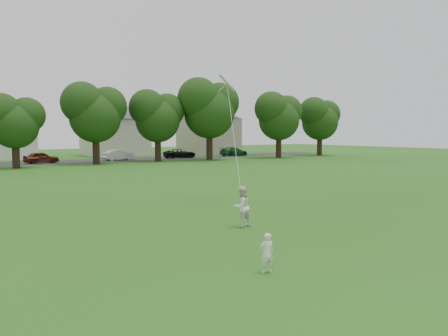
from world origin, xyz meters
TOP-DOWN VIEW (x-y plane):
  - ground at (0.00, 0.00)m, footprint 160.00×160.00m
  - street at (0.00, 42.00)m, footprint 90.00×7.00m
  - toddler at (-0.08, -0.84)m, footprint 0.40×0.31m
  - older_boy at (2.46, 3.56)m, footprint 0.76×0.63m
  - kite at (3.82, 5.96)m, footprint 1.95×3.04m
  - tree_row at (3.15, 35.63)m, footprint 81.46×7.80m
  - parked_cars at (-0.25, 41.00)m, footprint 64.34×2.47m

SIDE VIEW (x-z plane):
  - ground at x=0.00m, z-range 0.00..0.00m
  - street at x=0.00m, z-range 0.00..0.01m
  - toddler at x=-0.08m, z-range 0.00..0.97m
  - parked_cars at x=-0.25m, z-range -0.02..1.27m
  - older_boy at x=2.46m, z-range 0.00..1.45m
  - kite at x=3.82m, z-range -0.24..6.96m
  - tree_row at x=3.15m, z-range 0.89..10.90m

